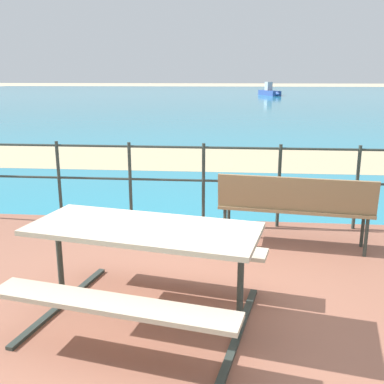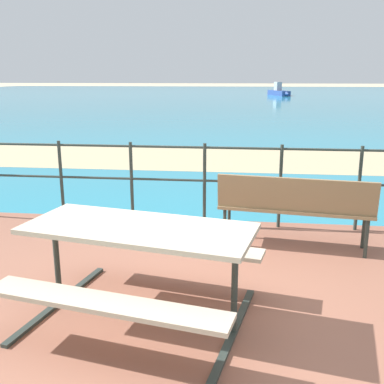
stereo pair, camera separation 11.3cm
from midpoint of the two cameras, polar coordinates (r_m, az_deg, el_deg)
The scene contains 8 objects.
ground_plane at distance 3.90m, azimuth -1.98°, elevation -16.29°, with size 240.00×240.00×0.00m, color beige.
patio_paving at distance 3.89m, azimuth -1.98°, elevation -15.91°, with size 6.40×5.20×0.06m, color #935B47.
sea_water at distance 43.37m, azimuth 4.86°, elevation 11.88°, with size 90.00×90.00×0.01m, color teal.
beach_strip at distance 11.33m, azimuth 3.04°, elevation 4.40°, with size 54.00×3.57×0.01m, color tan.
picnic_table at distance 3.61m, azimuth -7.02°, elevation -7.32°, with size 2.05×1.76×0.80m.
park_bench at distance 5.20m, azimuth 12.32°, elevation -1.41°, with size 1.77×0.65×0.87m.
railing_fence at distance 5.89m, azimuth 0.92°, elevation 2.11°, with size 5.94×0.04×1.10m.
boat_near at distance 48.50m, azimuth 9.76°, elevation 12.45°, with size 2.12×4.70×1.37m.
Camera 1 is at (0.38, -3.33, 2.00)m, focal length 41.96 mm.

